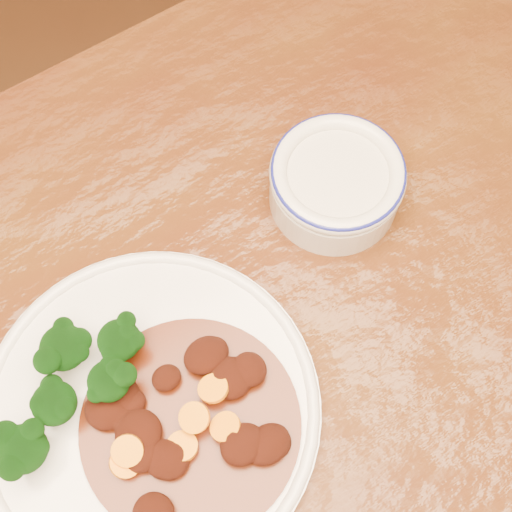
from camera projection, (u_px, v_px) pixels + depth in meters
ground at (236, 503)px, 1.33m from camera, size 4.00×4.00×0.00m
dining_table at (220, 449)px, 0.72m from camera, size 1.51×0.92×0.75m
dinner_plate at (150, 410)px, 0.64m from camera, size 0.31×0.31×0.02m
broccoli_florets at (71, 385)px, 0.62m from camera, size 0.15×0.10×0.05m
mince_stew at (187, 422)px, 0.62m from camera, size 0.20×0.20×0.03m
dip_bowl at (336, 182)px, 0.71m from camera, size 0.13×0.13×0.06m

